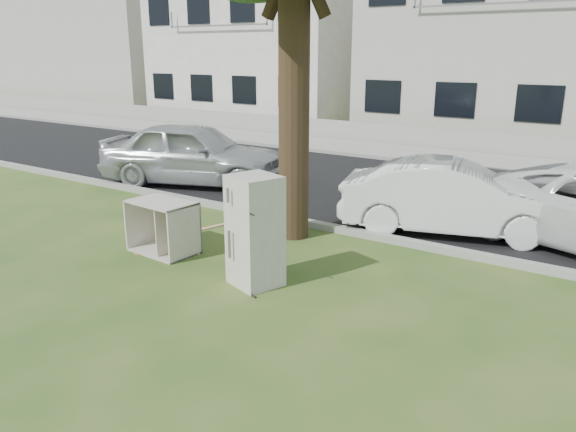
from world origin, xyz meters
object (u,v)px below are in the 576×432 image
Objects in this scene: fridge at (255,231)px; car_center at (454,198)px; cabinet at (163,227)px; car_left at (194,153)px.

car_center is (1.58, 3.91, -0.13)m from fridge.
cabinet is at bearing -167.16° from fridge.
fridge is 4.21m from car_center.
cabinet is 0.28× the size of car_center.
car_center is 0.88× the size of car_left.
car_center is at bearing -112.82° from car_left.
fridge reaches higher than car_left.
cabinet is 0.24× the size of car_left.
cabinet is at bearing 118.18° from car_center.
cabinet is 5.21m from car_center.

